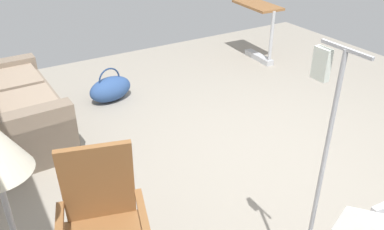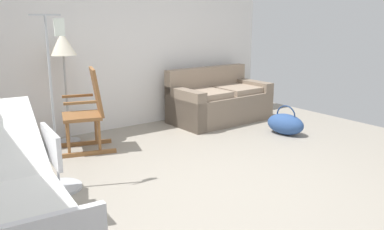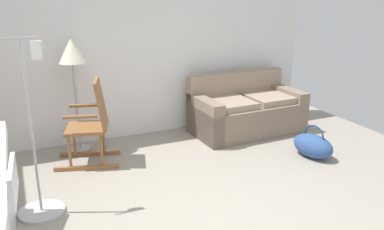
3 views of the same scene
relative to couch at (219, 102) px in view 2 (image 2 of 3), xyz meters
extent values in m
plane|color=gray|center=(-1.65, -2.06, -0.31)|extent=(6.87, 6.87, 0.00)
cube|color=white|center=(-1.65, 0.59, 1.04)|extent=(5.69, 0.10, 2.70)
cube|color=silver|center=(-3.21, -1.74, 0.32)|extent=(0.07, 0.56, 0.28)
cylinder|color=black|center=(-3.32, -1.24, -0.26)|extent=(0.10, 0.10, 0.10)
cube|color=#7D6C5C|center=(0.00, -0.03, -0.08)|extent=(1.63, 0.90, 0.45)
cube|color=gray|center=(-0.37, -0.08, 0.18)|extent=(0.69, 0.67, 0.10)
cube|color=gray|center=(0.37, -0.06, 0.18)|extent=(0.69, 0.67, 0.10)
cube|color=gray|center=(-0.01, 0.31, 0.34)|extent=(1.60, 0.21, 0.40)
cube|color=#7D6C5C|center=(-0.71, -0.05, -0.01)|extent=(0.21, 0.86, 0.60)
cube|color=#7D6C5C|center=(0.71, -0.01, -0.01)|extent=(0.21, 0.86, 0.60)
cube|color=brown|center=(-2.32, 0.02, -0.28)|extent=(0.74, 0.25, 0.05)
cube|color=brown|center=(-2.44, -0.40, -0.28)|extent=(0.74, 0.25, 0.05)
cylinder|color=brown|center=(-2.61, -0.32, -0.06)|extent=(0.04, 0.04, 0.40)
cylinder|color=brown|center=(-2.50, 0.05, -0.06)|extent=(0.04, 0.04, 0.40)
cylinder|color=brown|center=(-2.25, -0.42, -0.06)|extent=(0.04, 0.04, 0.40)
cylinder|color=brown|center=(-2.15, -0.06, -0.06)|extent=(0.04, 0.04, 0.40)
cube|color=brown|center=(-2.38, -0.19, 0.14)|extent=(0.58, 0.59, 0.04)
cube|color=brown|center=(-2.18, -0.24, 0.44)|extent=(0.23, 0.45, 0.60)
cube|color=brown|center=(-2.46, -0.40, 0.36)|extent=(0.38, 0.15, 0.03)
cube|color=brown|center=(-2.33, 0.04, 0.36)|extent=(0.38, 0.15, 0.03)
cylinder|color=#B2B5BA|center=(-2.40, 0.26, -0.29)|extent=(0.28, 0.28, 0.03)
cylinder|color=#B2B5BA|center=(-2.40, 0.26, 0.30)|extent=(0.03, 0.03, 1.15)
cone|color=silver|center=(-2.40, 0.26, 1.02)|extent=(0.34, 0.34, 0.30)
ellipsoid|color=#2D4C84|center=(0.28, -1.18, -0.16)|extent=(0.44, 0.62, 0.30)
torus|color=navy|center=(0.28, -1.18, -0.03)|extent=(0.09, 0.30, 0.30)
cylinder|color=#B2B5BA|center=(-3.01, -1.20, -0.29)|extent=(0.44, 0.44, 0.03)
cylinder|color=#B2B5BA|center=(-3.01, -1.20, 0.55)|extent=(0.02, 0.02, 1.65)
cube|color=#B2B5BA|center=(-3.01, -1.20, 1.37)|extent=(0.28, 0.02, 0.02)
cube|color=white|center=(-2.89, -1.20, 1.26)|extent=(0.09, 0.04, 0.16)
camera|label=1|loc=(-4.09, 0.24, 1.97)|focal=37.23mm
camera|label=2|loc=(-4.09, -4.98, 1.36)|focal=37.67mm
camera|label=3|loc=(-3.10, -4.97, 1.80)|focal=38.20mm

